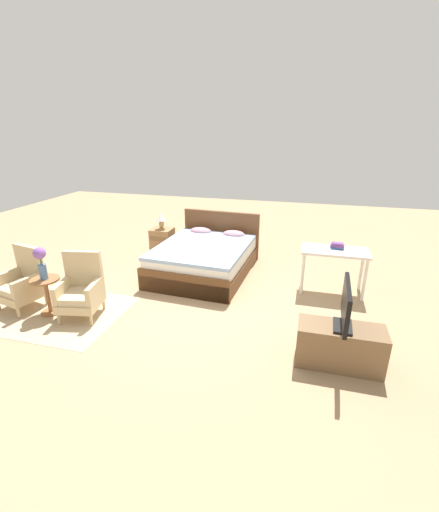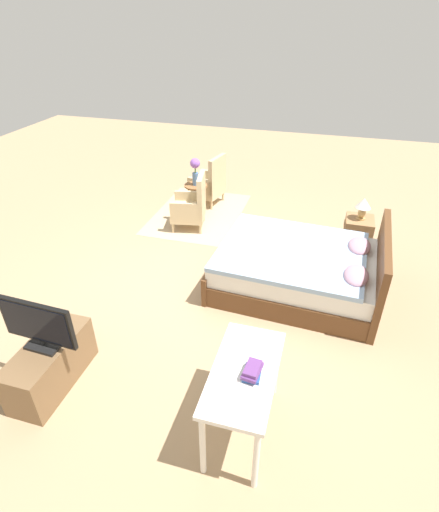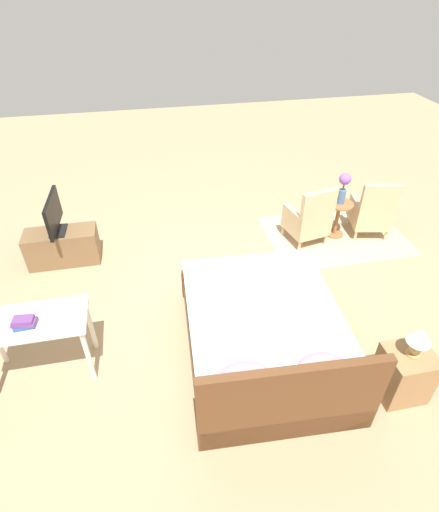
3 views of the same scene
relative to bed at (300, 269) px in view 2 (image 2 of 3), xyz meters
The scene contains 13 objects.
ground_plane 1.20m from the bed, 77.79° to the right, with size 16.00×16.00×0.00m, color #A38460.
floor_rug 2.69m from the bed, 131.49° to the right, with size 2.10×1.50×0.01m.
bed is the anchor object (origin of this frame).
armchair_by_window_left 3.00m from the bed, 139.49° to the right, with size 0.64×0.64×0.92m.
armchair_by_window_right 2.32m from the bed, 123.06° to the right, with size 0.64×0.64×0.92m.
side_table 2.70m from the bed, 131.01° to the right, with size 0.40×0.40×0.55m.
flower_vase 2.76m from the bed, 131.01° to the right, with size 0.17×0.17×0.48m.
nightstand 1.39m from the bed, 148.57° to the left, with size 0.44×0.41×0.56m.
table_lamp 1.47m from the bed, 148.55° to the left, with size 0.22×0.22×0.33m.
tv_stand 3.14m from the bed, 43.77° to the right, with size 0.96×0.40×0.49m.
tv_flatscreen 3.17m from the bed, 43.74° to the right, with size 0.21×0.75×0.52m.
vanity_desk 2.29m from the bed, ahead, with size 1.04×0.52×0.74m.
book_stack 2.34m from the bed, ahead, with size 0.23×0.15×0.10m.
Camera 2 is at (4.19, 1.31, 3.22)m, focal length 28.00 mm.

